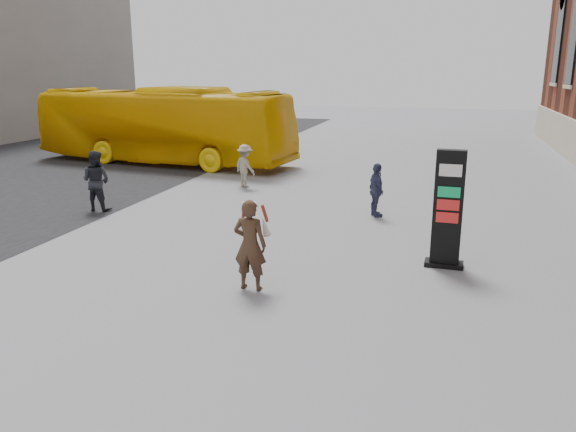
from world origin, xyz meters
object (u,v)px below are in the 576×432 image
(bus, at_px, (163,125))
(pedestrian_a, at_px, (96,181))
(woman, at_px, (250,244))
(pedestrian_c, at_px, (376,190))
(pedestrian_b, at_px, (245,166))
(info_pylon, at_px, (448,210))

(bus, relative_size, pedestrian_a, 6.68)
(woman, bearing_deg, pedestrian_c, -103.85)
(bus, height_order, pedestrian_b, bus)
(info_pylon, bearing_deg, bus, 141.18)
(woman, distance_m, pedestrian_b, 9.37)
(woman, bearing_deg, bus, -55.14)
(woman, height_order, pedestrian_a, pedestrian_a)
(bus, xyz_separation_m, pedestrian_c, (10.03, -6.67, -0.88))
(info_pylon, height_order, pedestrian_a, info_pylon)
(info_pylon, height_order, pedestrian_b, info_pylon)
(bus, distance_m, pedestrian_c, 12.07)
(info_pylon, xyz_separation_m, pedestrian_c, (-1.90, 3.70, -0.48))
(pedestrian_b, bearing_deg, pedestrian_c, -175.76)
(bus, xyz_separation_m, pedestrian_b, (5.14, -3.86, -0.89))
(pedestrian_a, bearing_deg, info_pylon, 167.65)
(woman, distance_m, pedestrian_a, 7.73)
(pedestrian_b, bearing_deg, info_pylon, 170.29)
(woman, bearing_deg, info_pylon, -145.93)
(pedestrian_a, relative_size, pedestrian_b, 1.18)
(pedestrian_c, bearing_deg, info_pylon, 179.67)
(info_pylon, bearing_deg, pedestrian_b, 138.37)
(woman, height_order, pedestrian_b, woman)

